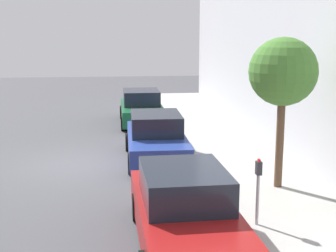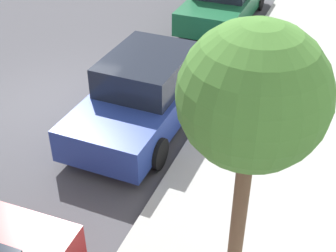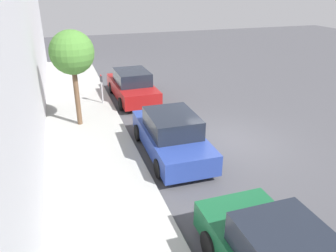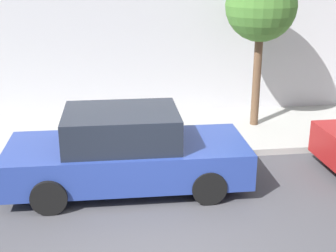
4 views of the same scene
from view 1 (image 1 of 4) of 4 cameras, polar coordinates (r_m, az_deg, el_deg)
name	(u,v)px [view 1 (image 1 of 4)]	position (r m, az deg, el deg)	size (l,w,h in m)	color
ground_plane	(83,164)	(15.13, -10.31, -4.60)	(60.00, 60.00, 0.00)	#424247
sidewalk	(239,157)	(15.60, 8.61, -3.77)	(3.13, 32.00, 0.15)	#9E9E99
parked_sedan_nearest	(184,210)	(9.21, 2.02, -10.22)	(1.92, 4.54, 1.54)	maroon
parked_sedan_second	(156,139)	(15.17, -1.46, -1.54)	(1.92, 4.53, 1.54)	navy
parked_sedan_third	(141,108)	(21.30, -3.26, 2.19)	(1.92, 4.51, 1.54)	#14512D
parking_meter_near	(258,185)	(9.91, 10.92, -7.03)	(0.11, 0.15, 1.42)	#ADADB2
street_tree	(283,73)	(12.09, 13.85, 6.30)	(1.72, 1.72, 3.86)	brown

